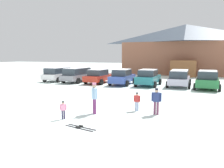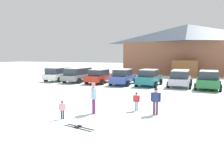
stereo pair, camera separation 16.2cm
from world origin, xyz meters
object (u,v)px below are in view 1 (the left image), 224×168
parked_white_suv (58,74)px  parked_red_sedan (99,76)px  skier_child_in_pink_snowsuit (63,109)px  skier_child_in_red_jacket (137,100)px  ski_lodge (185,49)px  skier_adult_in_blue_parka (94,96)px  parked_green_coupe (208,80)px  skier_teen_in_navy_coat (156,100)px  parked_grey_wagon (77,74)px  parked_silver_wagon (179,78)px  parked_blue_hatchback (122,77)px  pair_of_skis (80,127)px  parked_teal_hatchback (148,77)px

parked_white_suv → parked_red_sedan: size_ratio=1.00×
skier_child_in_pink_snowsuit → skier_child_in_red_jacket: 4.12m
parked_white_suv → skier_child_in_red_jacket: bearing=-40.3°
ski_lodge → skier_child_in_pink_snowsuit: bearing=-97.9°
skier_adult_in_blue_parka → parked_white_suv: bearing=131.4°
parked_green_coupe → skier_teen_in_navy_coat: parked_green_coupe is taller
parked_grey_wagon → parked_red_sedan: (2.80, -0.14, -0.11)m
ski_lodge → skier_child_in_pink_snowsuit: size_ratio=22.75×
parked_silver_wagon → parked_green_coupe: size_ratio=0.95×
ski_lodge → skier_child_in_pink_snowsuit: ski_lodge is taller
ski_lodge → parked_blue_hatchback: 17.99m
skier_teen_in_navy_coat → parked_white_suv: bearing=141.0°
parked_red_sedan → parked_silver_wagon: bearing=3.0°
parked_grey_wagon → skier_child_in_pink_snowsuit: size_ratio=5.39×
parked_grey_wagon → skier_adult_in_blue_parka: (7.98, -12.10, 0.03)m
ski_lodge → parked_grey_wagon: size_ratio=4.22×
ski_lodge → skier_teen_in_navy_coat: size_ratio=14.44×
parked_blue_hatchback → ski_lodge: bearing=71.9°
parked_red_sedan → pair_of_skis: parked_red_sedan is taller
parked_white_suv → parked_red_sedan: (5.53, -0.20, -0.10)m
parked_silver_wagon → parked_white_suv: bearing=-179.0°
parked_teal_hatchback → skier_teen_in_navy_coat: (2.67, -10.93, -0.06)m
skier_child_in_red_jacket → parked_red_sedan: bearing=124.1°
skier_child_in_red_jacket → pair_of_skis: (-1.54, -3.73, -0.57)m
parked_teal_hatchback → parked_grey_wagon: bearing=178.7°
pair_of_skis → skier_adult_in_blue_parka: bearing=100.4°
skier_adult_in_blue_parka → skier_child_in_red_jacket: (1.97, 1.40, -0.35)m
parked_white_suv → ski_lodge: bearing=49.7°
parked_grey_wagon → parked_silver_wagon: size_ratio=1.07×
skier_teen_in_navy_coat → skier_adult_in_blue_parka: skier_adult_in_blue_parka is taller
parked_grey_wagon → parked_teal_hatchback: size_ratio=1.15×
skier_child_in_pink_snowsuit → pair_of_skis: skier_child_in_pink_snowsuit is taller
parked_teal_hatchback → parked_blue_hatchback: bearing=-176.6°
skier_adult_in_blue_parka → pair_of_skis: bearing=-79.6°
parked_green_coupe → pair_of_skis: (-5.63, -14.18, -0.84)m
parked_white_suv → parked_green_coupe: bearing=-1.1°
parked_red_sedan → skier_teen_in_navy_coat: size_ratio=3.16×
parked_green_coupe → skier_child_in_red_jacket: size_ratio=4.51×
parked_silver_wagon → skier_child_in_pink_snowsuit: size_ratio=5.02×
parked_white_suv → skier_teen_in_navy_coat: bearing=-39.0°
parked_white_suv → pair_of_skis: bearing=-52.5°
parked_grey_wagon → parked_teal_hatchback: bearing=-1.3°
skier_child_in_red_jacket → skier_teen_in_navy_coat: bearing=-19.9°
parked_silver_wagon → parked_blue_hatchback: bearing=-173.4°
parked_teal_hatchback → parked_silver_wagon: (3.04, 0.51, 0.05)m
parked_red_sedan → skier_adult_in_blue_parka: bearing=-66.6°
parked_red_sedan → parked_green_coupe: (11.24, -0.11, 0.06)m
skier_adult_in_blue_parka → pair_of_skis: size_ratio=1.07×
parked_green_coupe → skier_teen_in_navy_coat: size_ratio=3.36×
parked_green_coupe → skier_adult_in_blue_parka: parked_green_coupe is taller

